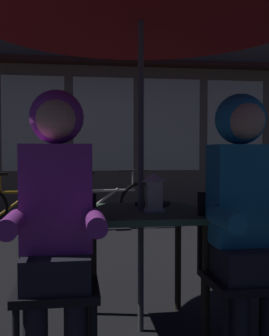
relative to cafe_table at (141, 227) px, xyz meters
name	(u,v)px	position (x,y,z in m)	size (l,w,h in m)	color
ground_plane	(141,331)	(0.00, 0.00, -0.64)	(60.00, 60.00, 0.00)	black
cafe_table	(141,227)	(0.00, 0.00, 0.00)	(0.72, 0.72, 0.74)	#42664C
lantern	(154,191)	(0.07, -0.05, 0.22)	(0.11, 0.11, 0.23)	white
chair_left	(58,272)	(-0.48, -0.37, -0.15)	(0.40, 0.40, 0.87)	black
chair_right	(240,265)	(0.48, -0.37, -0.15)	(0.40, 0.40, 0.87)	black
person_left_hooded	(57,203)	(-0.48, -0.43, 0.21)	(0.45, 0.56, 1.40)	black
person_right_hooded	(245,199)	(0.48, -0.43, 0.21)	(0.45, 0.56, 1.40)	black
shopfront_building	(102,46)	(0.12, 5.39, 2.45)	(10.00, 0.93, 6.20)	#6B5B4C
bicycle_second	(22,206)	(-1.13, 3.34, -0.29)	(1.66, 0.38, 0.84)	black
bicycle_third	(106,204)	(0.03, 3.36, -0.29)	(1.67, 0.28, 0.84)	black
book	(153,204)	(0.11, 0.21, 0.11)	(0.20, 0.14, 0.02)	black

